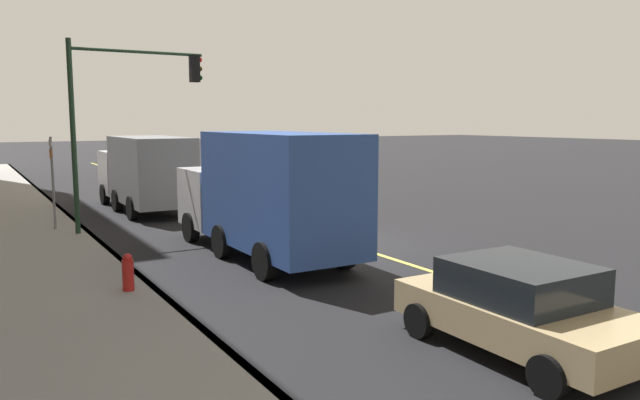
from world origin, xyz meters
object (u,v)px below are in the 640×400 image
at_px(truck_gray, 145,171).
at_px(street_sign_post, 53,177).
at_px(car_silver, 276,184).
at_px(traffic_light_mast, 124,103).
at_px(truck_blue, 267,193).
at_px(car_tan, 520,306).
at_px(fire_hydrant, 128,276).

distance_m(truck_gray, street_sign_post, 5.23).
distance_m(car_silver, truck_gray, 6.00).
height_order(car_silver, truck_gray, truck_gray).
bearing_deg(traffic_light_mast, truck_blue, -156.65).
xyz_separation_m(car_tan, truck_blue, (8.19, 0.50, 1.01)).
distance_m(traffic_light_mast, fire_hydrant, 8.53).
height_order(car_tan, truck_blue, truck_blue).
relative_size(car_silver, truck_blue, 0.61).
relative_size(car_tan, fire_hydrant, 4.28).
xyz_separation_m(traffic_light_mast, street_sign_post, (1.27, 2.07, -2.37)).
bearing_deg(truck_blue, fire_hydrant, 114.83).
bearing_deg(street_sign_post, truck_blue, -146.74).
bearing_deg(street_sign_post, traffic_light_mast, -121.49).
bearing_deg(truck_blue, traffic_light_mast, 23.35).
bearing_deg(traffic_light_mast, car_silver, -58.67).
height_order(car_silver, fire_hydrant, car_silver).
distance_m(truck_blue, traffic_light_mast, 6.51).
bearing_deg(car_tan, traffic_light_mast, 11.88).
height_order(street_sign_post, fire_hydrant, street_sign_post).
distance_m(car_silver, truck_blue, 11.64).
height_order(car_tan, traffic_light_mast, traffic_light_mast).
bearing_deg(street_sign_post, car_tan, -161.69).
bearing_deg(car_silver, truck_blue, 152.27).
xyz_separation_m(car_silver, car_tan, (-18.45, 4.90, -0.03)).
bearing_deg(truck_gray, fire_hydrant, 163.50).
height_order(car_tan, fire_hydrant, car_tan).
distance_m(truck_blue, fire_hydrant, 4.76).
relative_size(street_sign_post, fire_hydrant, 3.36).
height_order(car_silver, traffic_light_mast, traffic_light_mast).
distance_m(traffic_light_mast, street_sign_post, 3.40).
distance_m(truck_gray, fire_hydrant, 12.76).
relative_size(truck_blue, street_sign_post, 2.42).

